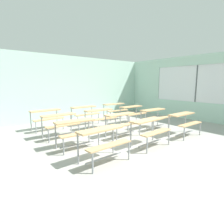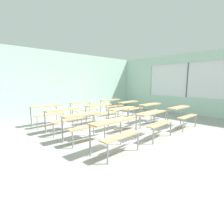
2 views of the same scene
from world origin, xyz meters
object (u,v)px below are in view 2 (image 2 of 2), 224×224
(desk_bench_r0c2, at_px, (182,112))
(desk_bench_r3c1, at_px, (84,106))
(desk_bench_r2c2, at_px, (130,106))
(desk_bench_r3c0, at_px, (47,111))
(desk_bench_r3c2, at_px, (112,103))
(desk_bench_r1c0, at_px, (83,121))
(desk_bench_r0c0, at_px, (114,129))
(desk_bench_r2c1, at_px, (100,109))
(desk_bench_r1c1, at_px, (124,113))
(desk_bench_r2c0, at_px, (63,115))
(desk_bench_r0c1, at_px, (154,119))
(desk_bench_r1c2, at_px, (152,108))

(desk_bench_r0c2, bearing_deg, desk_bench_r3c1, 114.82)
(desk_bench_r2c2, relative_size, desk_bench_r3c0, 0.99)
(desk_bench_r3c1, xyz_separation_m, desk_bench_r3c2, (1.68, -0.00, 0.00))
(desk_bench_r1c0, bearing_deg, desk_bench_r3c1, 58.26)
(desk_bench_r0c0, height_order, desk_bench_r3c0, same)
(desk_bench_r3c1, bearing_deg, desk_bench_r2c1, -90.37)
(desk_bench_r0c0, height_order, desk_bench_r2c1, same)
(desk_bench_r1c0, xyz_separation_m, desk_bench_r3c0, (0.03, 2.40, 0.00))
(desk_bench_r2c1, distance_m, desk_bench_r2c2, 1.67)
(desk_bench_r0c0, height_order, desk_bench_r1c1, same)
(desk_bench_r2c0, bearing_deg, desk_bench_r0c2, -36.82)
(desk_bench_r3c0, bearing_deg, desk_bench_r3c2, -1.40)
(desk_bench_r0c1, xyz_separation_m, desk_bench_r1c2, (1.68, 1.15, 0.00))
(desk_bench_r2c0, bearing_deg, desk_bench_r1c1, -35.73)
(desk_bench_r1c1, xyz_separation_m, desk_bench_r2c2, (1.63, 1.15, 0.00))
(desk_bench_r0c0, bearing_deg, desk_bench_r2c1, 54.58)
(desk_bench_r0c1, bearing_deg, desk_bench_r1c0, 142.24)
(desk_bench_r3c1, bearing_deg, desk_bench_r1c2, -54.71)
(desk_bench_r1c2, distance_m, desk_bench_r2c1, 2.08)
(desk_bench_r0c0, height_order, desk_bench_r2c2, same)
(desk_bench_r1c2, bearing_deg, desk_bench_r2c0, 161.53)
(desk_bench_r0c1, distance_m, desk_bench_r1c0, 2.00)
(desk_bench_r1c0, relative_size, desk_bench_r2c0, 1.02)
(desk_bench_r0c2, xyz_separation_m, desk_bench_r3c0, (-3.27, 3.61, 0.00))
(desk_bench_r2c0, bearing_deg, desk_bench_r1c2, -20.35)
(desk_bench_r1c1, relative_size, desk_bench_r1c2, 0.99)
(desk_bench_r3c2, bearing_deg, desk_bench_r2c2, -88.85)
(desk_bench_r1c2, bearing_deg, desk_bench_r3c0, 145.07)
(desk_bench_r2c2, xyz_separation_m, desk_bench_r3c1, (-1.66, 1.21, 0.00))
(desk_bench_r0c2, height_order, desk_bench_r1c0, same)
(desk_bench_r3c0, bearing_deg, desk_bench_r1c2, -37.32)
(desk_bench_r1c2, bearing_deg, desk_bench_r0c1, -144.33)
(desk_bench_r2c1, height_order, desk_bench_r3c1, same)
(desk_bench_r1c1, bearing_deg, desk_bench_r1c0, -179.30)
(desk_bench_r0c0, height_order, desk_bench_r0c1, same)
(desk_bench_r1c1, bearing_deg, desk_bench_r2c0, 144.79)
(desk_bench_r1c1, bearing_deg, desk_bench_r3c0, 124.52)
(desk_bench_r2c0, bearing_deg, desk_bench_r3c1, 36.23)
(desk_bench_r0c0, height_order, desk_bench_r2c0, same)
(desk_bench_r1c2, relative_size, desk_bench_r3c0, 1.00)
(desk_bench_r0c2, bearing_deg, desk_bench_r0c0, 179.40)
(desk_bench_r0c2, xyz_separation_m, desk_bench_r2c2, (0.00, 2.39, 0.00))
(desk_bench_r1c1, xyz_separation_m, desk_bench_r3c1, (-0.02, 2.36, 0.00))
(desk_bench_r2c1, bearing_deg, desk_bench_r2c0, -175.95)
(desk_bench_r3c0, xyz_separation_m, desk_bench_r3c1, (1.62, -0.01, 0.00))
(desk_bench_r2c1, bearing_deg, desk_bench_r3c1, 91.14)
(desk_bench_r3c2, bearing_deg, desk_bench_r0c1, -113.25)
(desk_bench_r3c0, distance_m, desk_bench_r3c1, 1.62)
(desk_bench_r0c1, distance_m, desk_bench_r3c0, 3.90)
(desk_bench_r1c2, xyz_separation_m, desk_bench_r2c2, (-0.01, 1.18, 0.00))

